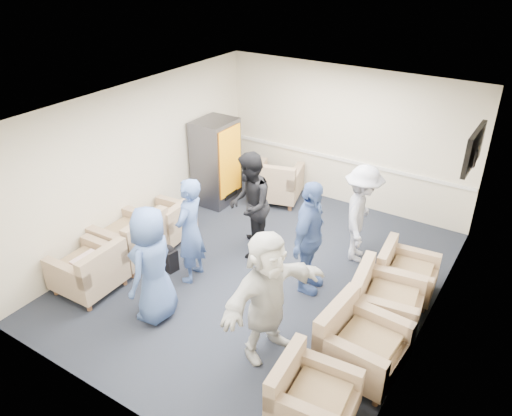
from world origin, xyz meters
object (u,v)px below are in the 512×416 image
Objects in this scene: armchair_right_far at (403,274)px; person_back_left at (250,205)px; armchair_right_near at (309,399)px; person_mid_right at (309,238)px; armchair_right_midfar at (382,302)px; person_front_right at (267,295)px; armchair_corner at (275,184)px; armchair_left_mid at (132,240)px; armchair_left_near at (91,271)px; person_back_right at (361,214)px; person_mid_left at (190,231)px; armchair_left_far at (168,223)px; person_front_left at (152,265)px; armchair_right_midnear at (358,345)px; vending_machine at (216,162)px.

armchair_right_far is 2.61m from person_back_left.
person_mid_right is (-1.11, 2.11, 0.56)m from armchair_right_near.
armchair_right_midfar is 1.74m from person_front_right.
armchair_corner is at bearing 44.69° from person_front_right.
armchair_left_mid reaches higher than armchair_right_midfar.
armchair_right_far is at bearing 68.31° from person_back_left.
armchair_left_mid is (-0.07, 0.93, 0.02)m from armchair_left_near.
armchair_right_far is 3.47m from armchair_corner.
person_back_right reaches higher than armchair_right_far.
armchair_right_far is at bearing -133.13° from person_back_right.
person_front_right reaches higher than armchair_left_mid.
armchair_right_midfar is 1.15× the size of armchair_right_far.
armchair_left_mid is 1.99m from person_back_left.
person_front_right is at bearing 58.15° from person_mid_left.
armchair_left_far is 2.09m from person_front_left.
armchair_right_far is at bearing -7.64° from armchair_right_near.
person_front_left is 2.07m from person_back_left.
vending_machine is (-4.11, 2.70, 0.48)m from armchair_right_midnear.
armchair_right_near is 0.51× the size of person_mid_right.
armchair_right_midfar is 0.59× the size of person_mid_left.
armchair_right_far is at bearing 138.02° from armchair_corner.
person_front_right is at bearing -45.07° from vending_machine.
armchair_left_mid is 3.20m from armchair_corner.
armchair_left_far is at bearing 174.14° from armchair_left_mid.
person_mid_right is (2.75, 0.86, 0.52)m from armchair_left_mid.
person_front_left reaches higher than armchair_right_near.
person_front_right is (-1.09, -0.32, 0.51)m from armchair_right_midnear.
person_back_right is (1.96, 1.89, -0.02)m from person_mid_left.
armchair_right_near is 2.79m from armchair_right_far.
armchair_left_mid is 1.58m from person_front_left.
person_mid_right reaches higher than person_mid_left.
armchair_right_far is (0.13, 2.79, -0.02)m from armchair_right_near.
vending_machine is at bearing -179.88° from armchair_left_mid.
person_back_left is (0.35, 1.10, 0.04)m from person_mid_left.
armchair_left_far is at bearing 95.24° from armchair_right_far.
person_front_left is at bearing 75.82° from armchair_right_near.
armchair_left_mid is at bearing -177.18° from armchair_left_near.
armchair_corner is at bearing 32.46° from vending_machine.
armchair_left_near is at bearing 80.34° from armchair_right_near.
armchair_left_mid is at bearing -133.02° from person_front_left.
person_mid_left is at bearing 83.79° from person_front_right.
person_back_left is at bearing 102.89° from armchair_left_far.
person_mid_left is at bearing 78.83° from armchair_corner.
armchair_left_far is (-0.02, 1.73, -0.02)m from armchair_left_near.
armchair_left_far is at bearing -153.22° from person_front_left.
armchair_corner is 0.70× the size of person_back_right.
armchair_right_near is at bearing 168.92° from armchair_right_midfar.
armchair_corner is 0.65× the size of person_back_left.
armchair_left_mid is 0.57× the size of person_mid_left.
armchair_left_near is 0.77× the size of armchair_corner.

